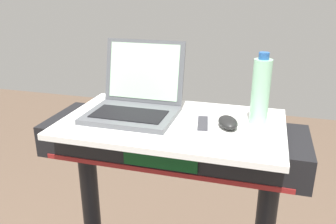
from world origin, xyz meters
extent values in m
cube|color=black|center=(0.00, 0.70, 1.06)|extent=(0.90, 0.28, 0.11)
cube|color=#0C3F19|center=(0.00, 0.56, 1.06)|extent=(0.24, 0.01, 0.06)
cube|color=maroon|center=(0.00, 0.56, 1.01)|extent=(0.81, 0.00, 0.02)
cube|color=white|center=(0.00, 0.70, 1.12)|extent=(0.74, 0.45, 0.02)
cube|color=#515459|center=(-0.15, 0.69, 1.14)|extent=(0.30, 0.23, 0.02)
cube|color=black|center=(-0.15, 0.67, 1.15)|extent=(0.25, 0.13, 0.00)
cube|color=#515459|center=(-0.15, 0.84, 1.26)|extent=(0.30, 0.06, 0.23)
cube|color=#B2E0B7|center=(-0.15, 0.83, 1.26)|extent=(0.27, 0.05, 0.20)
ellipsoid|color=black|center=(0.19, 0.70, 1.15)|extent=(0.09, 0.11, 0.03)
cylinder|color=#9EDBB2|center=(0.28, 0.76, 1.24)|extent=(0.06, 0.06, 0.21)
cylinder|color=#2659A5|center=(0.28, 0.76, 1.36)|extent=(0.03, 0.03, 0.02)
cube|color=silver|center=(0.11, 0.66, 1.14)|extent=(0.07, 0.17, 0.02)
cube|color=#333338|center=(0.11, 0.66, 1.15)|extent=(0.05, 0.12, 0.00)
camera|label=1|loc=(0.29, -0.36, 1.57)|focal=37.19mm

